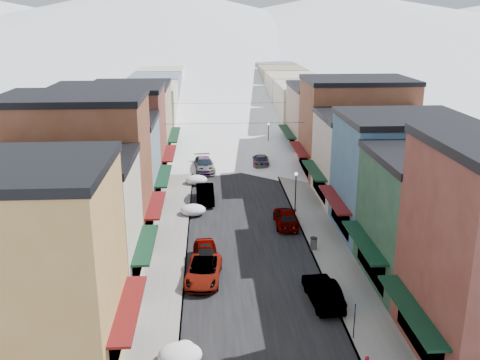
{
  "coord_description": "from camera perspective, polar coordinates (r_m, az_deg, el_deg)",
  "views": [
    {
      "loc": [
        -3.15,
        -21.84,
        18.39
      ],
      "look_at": [
        0.0,
        29.5,
        2.46
      ],
      "focal_mm": 40.0,
      "sensor_mm": 36.0,
      "label": 1
    }
  ],
  "objects": [
    {
      "name": "car_white_suv",
      "position": [
        39.11,
        -3.93,
        -9.68
      ],
      "size": [
        2.94,
        5.49,
        1.47
      ],
      "primitive_type": "imported",
      "rotation": [
        0.0,
        0.0,
        -0.1
      ],
      "color": "white",
      "rests_on": "ground"
    },
    {
      "name": "bldg_l_grayblue",
      "position": [
        53.65,
        -14.18,
        1.67
      ],
      "size": [
        11.3,
        9.2,
        9.0
      ],
      "color": "slate",
      "rests_on": "ground"
    },
    {
      "name": "bldg_r_cream",
      "position": [
        56.25,
        14.04,
        2.39
      ],
      "size": [
        12.3,
        9.2,
        9.0
      ],
      "color": "beige",
      "rests_on": "ground"
    },
    {
      "name": "car_lane_white",
      "position": [
        99.48,
        -1.24,
        7.02
      ],
      "size": [
        2.93,
        5.91,
        1.61
      ],
      "primitive_type": "imported",
      "rotation": [
        0.0,
        0.0,
        3.19
      ],
      "color": "silver",
      "rests_on": "ground"
    },
    {
      "name": "distant_blocks",
      "position": [
        105.87,
        -1.8,
        9.38
      ],
      "size": [
        34.0,
        55.0,
        8.0
      ],
      "color": "gray",
      "rests_on": "ground"
    },
    {
      "name": "car_gray_suv",
      "position": [
        48.77,
        4.94,
        -3.94
      ],
      "size": [
        2.11,
        5.04,
        1.7
      ],
      "primitive_type": "imported",
      "rotation": [
        0.0,
        0.0,
        3.12
      ],
      "color": "gray",
      "rests_on": "ground"
    },
    {
      "name": "bldg_l_cream",
      "position": [
        38.29,
        -18.52,
        -4.59
      ],
      "size": [
        11.3,
        8.2,
        9.5
      ],
      "color": "beige",
      "rests_on": "ground"
    },
    {
      "name": "car_lane_silver",
      "position": [
        75.77,
        -1.49,
        3.67
      ],
      "size": [
        1.78,
        3.97,
        1.33
      ],
      "primitive_type": "imported",
      "rotation": [
        0.0,
        0.0,
        0.06
      ],
      "color": "#A1A3A9",
      "rests_on": "ground"
    },
    {
      "name": "mountain_ridge",
      "position": [
        299.49,
        -6.91,
        16.31
      ],
      "size": [
        670.0,
        340.0,
        34.0
      ],
      "color": "silver",
      "rests_on": "ground"
    },
    {
      "name": "bldg_l_brick_far",
      "position": [
        62.2,
        -13.71,
        4.76
      ],
      "size": [
        13.3,
        9.2,
        11.0
      ],
      "color": "brown",
      "rests_on": "ground"
    },
    {
      "name": "car_green_sedan",
      "position": [
        36.67,
        8.84,
        -11.66
      ],
      "size": [
        2.1,
        5.05,
        1.63
      ],
      "primitive_type": "imported",
      "rotation": [
        0.0,
        0.0,
        3.22
      ],
      "color": "black",
      "rests_on": "ground"
    },
    {
      "name": "car_silver_wagon",
      "position": [
        65.6,
        -3.84,
        1.63
      ],
      "size": [
        2.89,
        5.89,
        1.65
      ],
      "primitive_type": "imported",
      "rotation": [
        0.0,
        0.0,
        0.1
      ],
      "color": "#A5A6AD",
      "rests_on": "ground"
    },
    {
      "name": "car_silver_sedan",
      "position": [
        41.61,
        -3.7,
        -7.85
      ],
      "size": [
        2.13,
        4.75,
        1.59
      ],
      "primitive_type": "imported",
      "rotation": [
        0.0,
        0.0,
        0.06
      ],
      "color": "gray",
      "rests_on": "ground"
    },
    {
      "name": "streetlamp_near",
      "position": [
        51.64,
        5.97,
        -0.71
      ],
      "size": [
        0.32,
        0.32,
        3.87
      ],
      "color": "black",
      "rests_on": "sidewalk_right"
    },
    {
      "name": "bldg_l_brick_near",
      "position": [
        45.29,
        -16.84,
        0.91
      ],
      "size": [
        12.3,
        8.2,
        12.5
      ],
      "color": "brown",
      "rests_on": "ground"
    },
    {
      "name": "streetlamp_far",
      "position": [
        74.92,
        3.04,
        5.03
      ],
      "size": [
        0.33,
        0.33,
        3.92
      ],
      "color": "black",
      "rests_on": "sidewalk_right"
    },
    {
      "name": "curb_left",
      "position": [
        83.89,
        -4.74,
        4.53
      ],
      "size": [
        0.1,
        160.0,
        0.15
      ],
      "primitive_type": "cube",
      "color": "slate",
      "rests_on": "ground"
    },
    {
      "name": "trash_can",
      "position": [
        44.08,
        7.86,
        -6.7
      ],
      "size": [
        0.58,
        0.58,
        0.99
      ],
      "color": "#585A5D",
      "rests_on": "sidewalk_right"
    },
    {
      "name": "snow_pile_near",
      "position": [
        31.15,
        -6.37,
        -17.98
      ],
      "size": [
        2.45,
        2.71,
        1.04
      ],
      "color": "white",
      "rests_on": "ground"
    },
    {
      "name": "bldg_l_yellow",
      "position": [
        30.47,
        -22.67,
        -8.72
      ],
      "size": [
        11.3,
        8.7,
        11.5
      ],
      "color": "#B78743",
      "rests_on": "ground"
    },
    {
      "name": "bldg_r_blue",
      "position": [
        47.7,
        16.68,
        0.48
      ],
      "size": [
        11.3,
        9.2,
        10.5
      ],
      "color": "#345977",
      "rests_on": "ground"
    },
    {
      "name": "car_dark_hatch",
      "position": [
        54.93,
        -3.74,
        -1.47
      ],
      "size": [
        1.95,
        5.16,
        1.68
      ],
      "primitive_type": "imported",
      "rotation": [
        0.0,
        0.0,
        0.03
      ],
      "color": "black",
      "rests_on": "ground"
    },
    {
      "name": "parking_sign",
      "position": [
        32.85,
        12.12,
        -14.23
      ],
      "size": [
        0.13,
        0.29,
        2.25
      ],
      "color": "black",
      "rests_on": "sidewalk_right"
    },
    {
      "name": "bldg_r_tan",
      "position": [
        73.97,
        9.37,
        6.35
      ],
      "size": [
        11.3,
        11.2,
        9.5
      ],
      "color": "#A17F6A",
      "rests_on": "ground"
    },
    {
      "name": "snow_pile_far",
      "position": [
        60.75,
        -4.65,
        0.02
      ],
      "size": [
        2.46,
        2.71,
        1.04
      ],
      "color": "white",
      "rests_on": "ground"
    },
    {
      "name": "road",
      "position": [
        83.94,
        -1.28,
        4.55
      ],
      "size": [
        10.0,
        160.0,
        0.01
      ],
      "primitive_type": "cube",
      "color": "black",
      "rests_on": "ground"
    },
    {
      "name": "bldg_r_brick_far",
      "position": [
        64.52,
        12.21,
        5.52
      ],
      "size": [
        13.3,
        9.2,
        11.5
      ],
      "color": "brown",
      "rests_on": "ground"
    },
    {
      "name": "overhead_cables",
      "position": [
        70.48,
        -0.9,
        7.24
      ],
      "size": [
        16.4,
        15.04,
        0.04
      ],
      "color": "black",
      "rests_on": "ground"
    },
    {
      "name": "bldg_r_green",
      "position": [
        39.98,
        20.92,
        -3.92
      ],
      "size": [
        11.3,
        9.2,
        9.5
      ],
      "color": "#1E402B",
      "rests_on": "ground"
    },
    {
      "name": "bldg_l_tan",
      "position": [
        71.82,
        -11.55,
        6.12
      ],
      "size": [
        11.3,
        11.2,
        10.0
      ],
      "color": "#988664",
      "rests_on": "ground"
    },
    {
      "name": "sidewalk_right",
      "position": [
        84.43,
        3.21,
        4.65
      ],
      "size": [
        3.2,
        160.0,
        0.15
      ],
      "primitive_type": "cube",
      "color": "gray",
      "rests_on": "ground"
    },
    {
      "name": "curb_right",
      "position": [
        84.27,
        2.16,
        4.64
      ],
      "size": [
        0.1,
        160.0,
        0.15
      ],
      "primitive_type": "cube",
      "color": "slate",
      "rests_on": "ground"
    },
    {
      "name": "sidewalk_left",
      "position": [
        83.94,
        -5.8,
        4.51
      ],
      "size": [
        3.2,
        160.0,
        0.15
      ],
      "primitive_type": "cube",
      "color": "gray",
      "rests_on": "ground"
    },
    {
      "name": "car_black_sedan",
      "position": [
        68.02,
        2.22,
        2.15
      ],
      "size": [
        2.31,
        5.15,
        1.47
      ],
      "primitive_type": "imported",
      "rotation": [
        0.0,
        0.0,
        3.09
      ],
      "color": "black",
      "rests_on": "ground"
    },
    {
      "name": "snow_pile_mid",
      "position": [
        51.54,
        -5.01,
        -3.19
      ],
      "size": [
        2.42,
        2.69,
        1.02
      ],
      "color": "white",
      "rests_on": "ground"
    }
  ]
}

